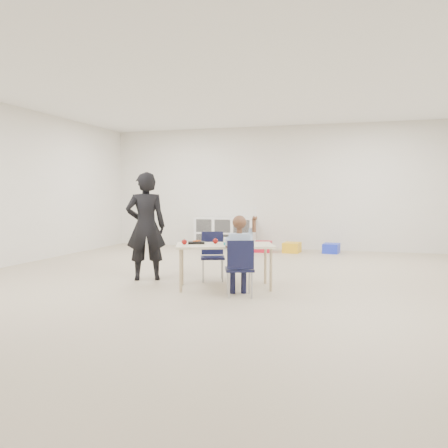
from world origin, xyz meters
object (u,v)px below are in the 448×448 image
(cubby_shelf, at_px, (225,233))
(adult, at_px, (146,226))
(chair_near, at_px, (239,268))
(child, at_px, (239,252))
(table, at_px, (225,266))

(cubby_shelf, xyz_separation_m, adult, (0.06, -4.29, 0.44))
(chair_near, distance_m, child, 0.20)
(child, relative_size, adult, 0.71)
(chair_near, relative_size, cubby_shelf, 0.50)
(child, distance_m, adult, 1.76)
(adult, bearing_deg, child, 131.31)
(chair_near, height_order, cubby_shelf, chair_near)
(table, bearing_deg, cubby_shelf, 87.02)
(adult, bearing_deg, table, 144.24)
(table, xyz_separation_m, child, (0.32, -0.46, 0.26))
(chair_near, distance_m, cubby_shelf, 5.26)
(chair_near, height_order, adult, adult)
(table, distance_m, child, 0.62)
(child, height_order, adult, adult)
(child, bearing_deg, cubby_shelf, 88.95)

